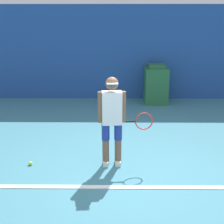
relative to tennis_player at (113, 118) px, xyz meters
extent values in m
plane|color=teal|center=(0.30, -0.46, -0.88)|extent=(24.00, 24.00, 0.00)
cube|color=#234C99|center=(0.30, 4.74, 0.57)|extent=(24.00, 0.10, 2.90)
cube|color=white|center=(0.30, -0.80, -0.88)|extent=(21.60, 0.10, 0.01)
cylinder|color=brown|center=(-0.12, -0.01, -0.64)|extent=(0.12, 0.12, 0.48)
cylinder|color=navy|center=(-0.12, -0.01, -0.26)|extent=(0.14, 0.14, 0.29)
cube|color=white|center=(-0.12, -0.01, -0.84)|extent=(0.10, 0.24, 0.08)
cylinder|color=brown|center=(0.10, 0.01, -0.64)|extent=(0.12, 0.12, 0.48)
cylinder|color=navy|center=(0.10, 0.01, -0.26)|extent=(0.14, 0.14, 0.29)
cube|color=white|center=(0.10, 0.01, -0.84)|extent=(0.10, 0.24, 0.08)
cube|color=white|center=(-0.01, 0.00, 0.18)|extent=(0.36, 0.23, 0.57)
sphere|color=brown|center=(-0.01, 0.00, 0.60)|extent=(0.22, 0.22, 0.22)
cube|color=white|center=(-0.01, -0.10, 0.62)|extent=(0.19, 0.13, 0.02)
cylinder|color=brown|center=(-0.21, -0.02, 0.19)|extent=(0.09, 0.09, 0.54)
cylinder|color=brown|center=(0.18, 0.02, 0.19)|extent=(0.09, 0.09, 0.54)
cylinder|color=black|center=(0.29, 0.02, -0.08)|extent=(0.22, 0.05, 0.03)
torus|color=red|center=(0.55, 0.05, -0.08)|extent=(0.32, 0.05, 0.32)
sphere|color=#D1E533|center=(-1.48, -0.05, -0.85)|extent=(0.07, 0.07, 0.07)
cube|color=#28663D|center=(1.28, 4.23, -0.35)|extent=(0.68, 0.81, 1.08)
cube|color=#28663D|center=(1.28, 4.23, 0.24)|extent=(0.48, 0.57, 0.10)
camera|label=1|loc=(0.04, -5.10, 1.69)|focal=50.00mm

